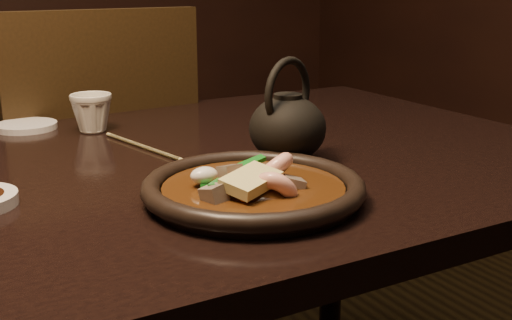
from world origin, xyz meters
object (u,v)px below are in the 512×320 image
table (101,217)px  chair (92,194)px  teapot (288,125)px  plate (253,189)px  tea_cup (92,112)px

table → chair: bearing=76.8°
table → teapot: 0.32m
plate → tea_cup: 0.49m
chair → plate: 0.82m
table → tea_cup: (0.06, 0.25, 0.12)m
tea_cup → teapot: bearing=-59.8°
table → tea_cup: bearing=75.9°
chair → plate: chair is taller
plate → teapot: teapot is taller
plate → tea_cup: size_ratio=3.76×
plate → teapot: (0.13, 0.13, 0.05)m
chair → teapot: size_ratio=5.96×
table → tea_cup: tea_cup is taller
chair → plate: bearing=86.3°
chair → teapot: bearing=97.8°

